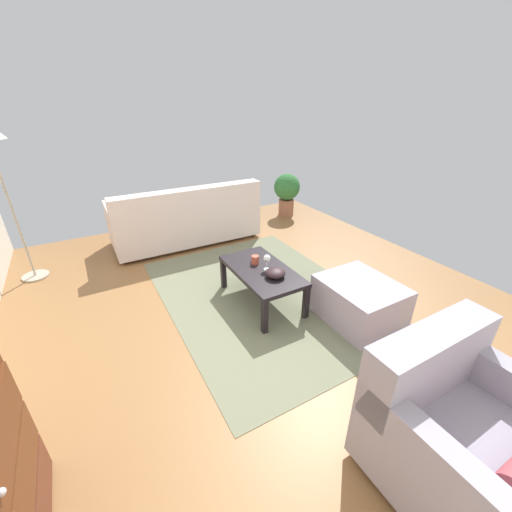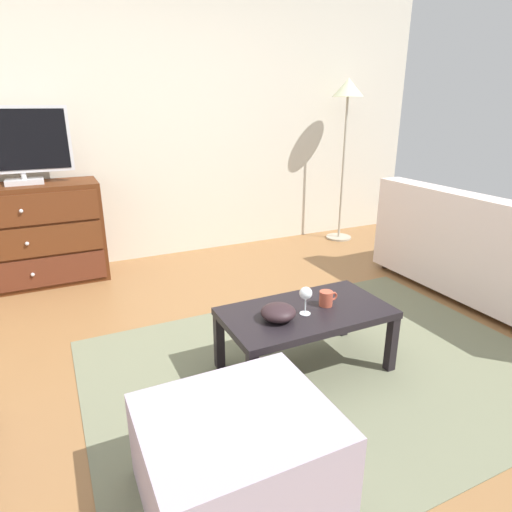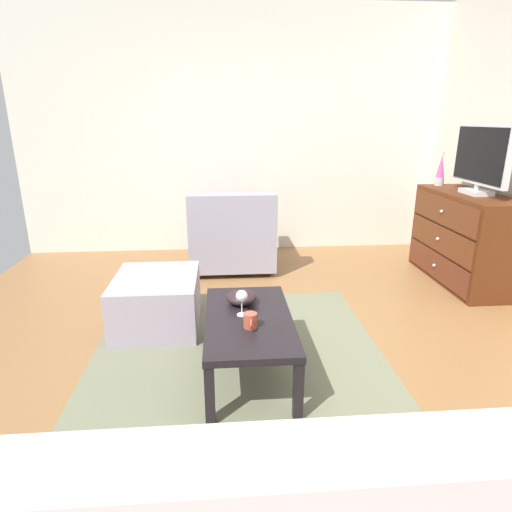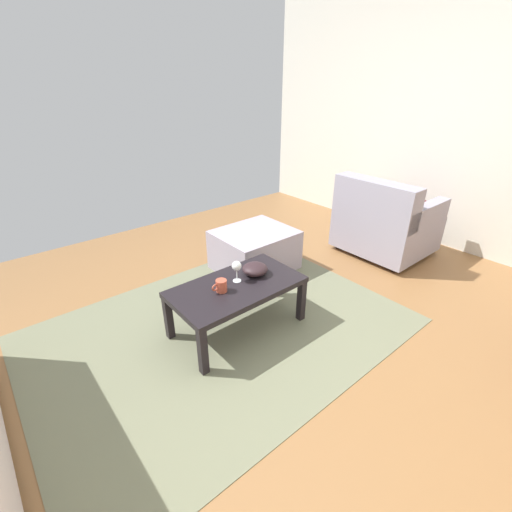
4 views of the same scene
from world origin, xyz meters
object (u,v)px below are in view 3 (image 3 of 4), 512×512
tv (481,158)px  mug (250,321)px  bowl_decorative (241,297)px  ottoman (157,301)px  armchair (232,236)px  wine_glass (242,297)px  lava_lamp (441,171)px  coffee_table (249,324)px  dresser (463,238)px

tv → mug: (1.49, -2.11, -0.74)m
tv → bowl_decorative: (1.16, -2.15, -0.74)m
bowl_decorative → ottoman: bowl_decorative is taller
mug → armchair: 2.08m
wine_glass → ottoman: size_ratio=0.22×
lava_lamp → wine_glass: lava_lamp is taller
lava_lamp → mug: size_ratio=2.89×
coffee_table → mug: bearing=0.6°
dresser → bowl_decorative: (1.21, -2.12, -0.00)m
lava_lamp → wine_glass: 2.84m
dresser → bowl_decorative: bearing=-60.4°
coffee_table → armchair: armchair is taller
coffee_table → ottoman: 0.95m
bowl_decorative → wine_glass: bearing=-1.8°
coffee_table → bowl_decorative: bowl_decorative is taller
armchair → ottoman: armchair is taller
wine_glass → bowl_decorative: wine_glass is taller
mug → armchair: (-2.08, -0.05, -0.08)m
lava_lamp → wine_glass: bearing=-48.3°
lava_lamp → bowl_decorative: bearing=-50.8°
armchair → ottoman: (1.25, -0.59, -0.15)m
coffee_table → lava_lamp: bearing=132.7°
wine_glass → mug: (0.16, 0.04, -0.07)m
ottoman → armchair: bearing=154.8°
coffee_table → mug: 0.16m
armchair → dresser: bearing=75.8°
wine_glass → coffee_table: bearing=49.9°
armchair → wine_glass: bearing=0.2°
tv → wine_glass: size_ratio=4.93×
bowl_decorative → coffee_table: bearing=9.5°
bowl_decorative → lava_lamp: bearing=129.2°
wine_glass → lava_lamp: bearing=131.7°
dresser → ottoman: (0.71, -2.73, -0.23)m
bowl_decorative → tv: bearing=118.4°
bowl_decorative → armchair: (-1.75, -0.01, -0.08)m
coffee_table → ottoman: bearing=-137.3°
coffee_table → wine_glass: (-0.03, -0.04, 0.16)m
lava_lamp → wine_glass: size_ratio=2.10×
tv → armchair: 2.39m
mug → ottoman: bearing=-142.2°
lava_lamp → coffee_table: bearing=-47.3°
dresser → wine_glass: bearing=-57.2°
dresser → armchair: dresser is taller
wine_glass → ottoman: wine_glass is taller
tv → armchair: size_ratio=0.92×
coffee_table → mug: mug is taller
lava_lamp → tv: bearing=7.1°
coffee_table → armchair: size_ratio=1.11×
dresser → mug: bearing=-53.7°
lava_lamp → mug: bearing=-45.3°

